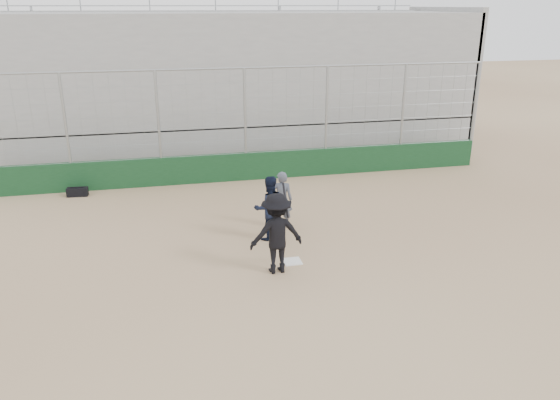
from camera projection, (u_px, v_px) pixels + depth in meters
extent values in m
plane|color=#836547|center=(292.00, 262.00, 13.58)|extent=(90.00, 90.00, 0.00)
cube|color=white|center=(292.00, 261.00, 13.58)|extent=(0.44, 0.44, 0.02)
cube|color=#103319|center=(246.00, 166.00, 19.84)|extent=(18.00, 0.25, 1.00)
cylinder|color=gray|center=(245.00, 126.00, 19.34)|extent=(0.10, 0.10, 4.00)
cylinder|color=gray|center=(474.00, 115.00, 21.20)|extent=(0.10, 0.10, 4.00)
cylinder|color=gray|center=(244.00, 68.00, 18.66)|extent=(18.00, 0.07, 0.07)
cube|color=gray|center=(228.00, 130.00, 24.29)|extent=(20.00, 6.70, 1.60)
cube|color=gray|center=(226.00, 63.00, 23.31)|extent=(20.00, 6.70, 4.20)
cube|color=gray|center=(438.00, 76.00, 25.65)|extent=(0.25, 6.70, 6.10)
imported|color=black|center=(276.00, 233.00, 12.80)|extent=(1.32, 0.82, 1.97)
cylinder|color=black|center=(286.00, 200.00, 12.73)|extent=(0.07, 0.57, 0.71)
imported|color=black|center=(269.00, 219.00, 14.72)|extent=(0.98, 0.83, 1.17)
sphere|color=maroon|center=(269.00, 202.00, 14.56)|extent=(0.28, 0.28, 0.28)
imported|color=#444956|center=(282.00, 202.00, 15.48)|extent=(0.69, 0.55, 1.50)
cube|color=black|center=(77.00, 192.00, 18.22)|extent=(0.69, 0.34, 0.29)
cylinder|color=black|center=(77.00, 187.00, 18.17)|extent=(0.44, 0.08, 0.04)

